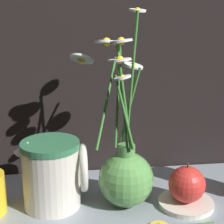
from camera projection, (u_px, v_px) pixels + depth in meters
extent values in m
plane|color=black|center=(107.00, 205.00, 0.76)|extent=(6.00, 6.00, 0.00)
cube|color=gray|center=(107.00, 202.00, 0.76)|extent=(0.69, 0.29, 0.01)
sphere|color=#59994C|center=(126.00, 179.00, 0.73)|extent=(0.11, 0.11, 0.11)
cylinder|color=#59994C|center=(126.00, 153.00, 0.71)|extent=(0.03, 0.03, 0.03)
cylinder|color=#3D7A33|center=(118.00, 95.00, 0.68)|extent=(0.02, 0.04, 0.19)
cylinder|color=white|center=(109.00, 42.00, 0.66)|extent=(0.06, 0.06, 0.01)
sphere|color=yellow|center=(109.00, 42.00, 0.66)|extent=(0.02, 0.02, 0.02)
cylinder|color=#3D7A33|center=(104.00, 102.00, 0.70)|extent=(0.05, 0.08, 0.16)
cylinder|color=white|center=(82.00, 59.00, 0.70)|extent=(0.06, 0.06, 0.03)
sphere|color=yellow|center=(82.00, 59.00, 0.70)|extent=(0.02, 0.02, 0.02)
cylinder|color=#3D7A33|center=(125.00, 113.00, 0.67)|extent=(0.04, 0.02, 0.14)
cylinder|color=white|center=(122.00, 78.00, 0.64)|extent=(0.04, 0.04, 0.01)
sphere|color=yellow|center=(122.00, 78.00, 0.64)|extent=(0.01, 0.01, 0.01)
cylinder|color=#3D7A33|center=(123.00, 104.00, 0.68)|extent=(0.02, 0.02, 0.16)
cylinder|color=white|center=(120.00, 60.00, 0.65)|extent=(0.06, 0.06, 0.01)
sphere|color=yellow|center=(120.00, 60.00, 0.65)|extent=(0.01, 0.01, 0.01)
cylinder|color=#3D7A33|center=(124.00, 96.00, 0.67)|extent=(0.03, 0.02, 0.20)
cylinder|color=white|center=(121.00, 41.00, 0.63)|extent=(0.05, 0.05, 0.01)
sphere|color=yellow|center=(121.00, 41.00, 0.63)|extent=(0.01, 0.01, 0.01)
cylinder|color=#3D7A33|center=(130.00, 106.00, 0.70)|extent=(0.04, 0.02, 0.15)
cylinder|color=white|center=(133.00, 66.00, 0.70)|extent=(0.05, 0.05, 0.01)
sphere|color=yellow|center=(133.00, 66.00, 0.70)|extent=(0.01, 0.01, 0.01)
cylinder|color=#3D7A33|center=(132.00, 80.00, 0.68)|extent=(0.02, 0.03, 0.25)
cylinder|color=white|center=(138.00, 10.00, 0.65)|extent=(0.04, 0.04, 0.01)
sphere|color=yellow|center=(138.00, 10.00, 0.65)|extent=(0.01, 0.01, 0.01)
cylinder|color=beige|center=(51.00, 174.00, 0.72)|extent=(0.11, 0.11, 0.13)
cylinder|color=#33724C|center=(50.00, 145.00, 0.70)|extent=(0.11, 0.11, 0.01)
torus|color=beige|center=(83.00, 168.00, 0.72)|extent=(0.01, 0.09, 0.09)
cone|color=beige|center=(25.00, 148.00, 0.70)|extent=(0.04, 0.03, 0.04)
cylinder|color=silver|center=(186.00, 203.00, 0.74)|extent=(0.11, 0.11, 0.01)
sphere|color=red|center=(187.00, 184.00, 0.72)|extent=(0.07, 0.07, 0.07)
cylinder|color=#4C3819|center=(188.00, 165.00, 0.71)|extent=(0.00, 0.00, 0.01)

